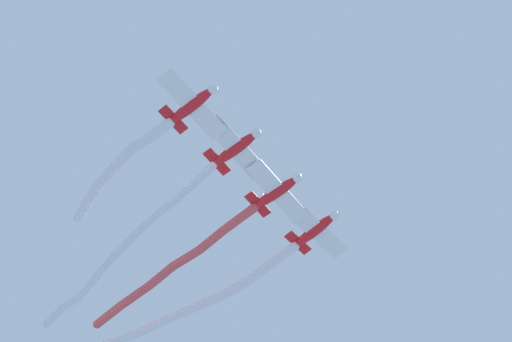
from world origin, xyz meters
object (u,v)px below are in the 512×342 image
Objects in this scene: airplane_left_wing at (236,148)px; airplane_right_wing at (277,192)px; airplane_lead at (193,105)px; airplane_slot at (316,230)px.

airplane_left_wing is 1.00× the size of airplane_right_wing.
airplane_left_wing reaches higher than airplane_right_wing.
airplane_lead is at bearing -92.38° from airplane_right_wing.
airplane_lead is at bearing -91.87° from airplane_left_wing.
airplane_slot is (-5.89, 10.10, 0.00)m from airplane_left_wing.
airplane_right_wing is 5.85m from airplane_slot.
airplane_left_wing is at bearing -92.38° from airplane_right_wing.
airplane_slot is at bearing 87.62° from airplane_right_wing.
airplane_lead is 17.55m from airplane_slot.
airplane_left_wing is (-2.95, 5.05, 0.30)m from airplane_lead.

